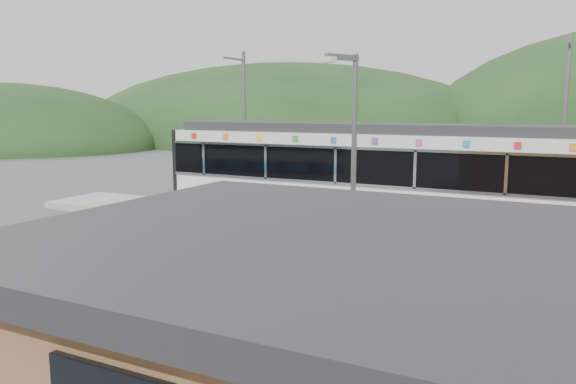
% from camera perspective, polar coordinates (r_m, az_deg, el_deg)
% --- Properties ---
extents(ground, '(120.00, 120.00, 0.00)m').
position_cam_1_polar(ground, '(17.22, 0.57, -6.16)').
color(ground, '#4C4C4F').
rests_on(ground, ground).
extents(hills, '(146.00, 149.00, 26.00)m').
position_cam_1_polar(hills, '(20.69, 23.09, -4.33)').
color(hills, '#1E3D19').
rests_on(hills, ground).
extents(platform, '(26.00, 3.20, 0.30)m').
position_cam_1_polar(platform, '(20.11, 4.79, -3.58)').
color(platform, '#9E9E99').
rests_on(platform, ground).
extents(yellow_line, '(26.00, 0.10, 0.01)m').
position_cam_1_polar(yellow_line, '(18.91, 3.29, -3.87)').
color(yellow_line, yellow).
rests_on(yellow_line, platform).
extents(train, '(20.44, 3.01, 3.74)m').
position_cam_1_polar(train, '(21.71, 12.52, 2.28)').
color(train, black).
rests_on(train, ground).
extents(catenary_mast_west, '(0.18, 1.80, 7.00)m').
position_cam_1_polar(catenary_mast_west, '(27.55, -4.51, 7.09)').
color(catenary_mast_west, slate).
rests_on(catenary_mast_west, ground).
extents(catenary_mast_east, '(0.18, 1.80, 7.00)m').
position_cam_1_polar(catenary_mast_east, '(23.47, 26.21, 5.94)').
color(catenary_mast_east, slate).
rests_on(catenary_mast_east, ground).
extents(station_shelter, '(9.20, 6.20, 3.00)m').
position_cam_1_polar(station_shelter, '(6.71, 12.56, -16.86)').
color(station_shelter, olive).
rests_on(station_shelter, ground).
extents(lamp_post, '(0.48, 1.05, 5.56)m').
position_cam_1_polar(lamp_post, '(12.62, 6.52, 3.68)').
color(lamp_post, slate).
rests_on(lamp_post, ground).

